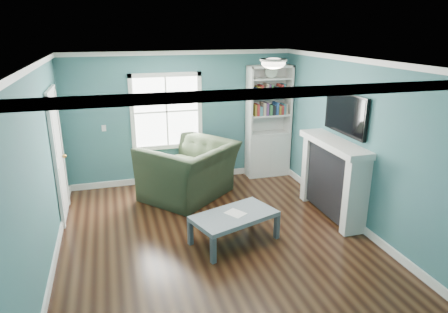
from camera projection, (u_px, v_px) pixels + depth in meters
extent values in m
plane|color=black|center=(214.00, 237.00, 6.04)|extent=(5.00, 5.00, 0.00)
plane|color=#346F6D|center=(182.00, 118.00, 7.92)|extent=(4.50, 0.00, 4.50)
plane|color=#346F6D|center=(289.00, 242.00, 3.35)|extent=(4.50, 0.00, 4.50)
plane|color=#346F6D|center=(42.00, 170.00, 5.04)|extent=(0.00, 5.00, 5.00)
plane|color=#346F6D|center=(353.00, 143.00, 6.23)|extent=(0.00, 5.00, 5.00)
plane|color=white|center=(213.00, 61.00, 5.23)|extent=(5.00, 5.00, 0.00)
cube|color=white|center=(184.00, 177.00, 8.29)|extent=(4.50, 0.03, 0.12)
cube|color=white|center=(56.00, 256.00, 5.43)|extent=(0.03, 5.00, 0.12)
cube|color=white|center=(345.00, 215.00, 6.61)|extent=(0.03, 5.00, 0.12)
cube|color=white|center=(180.00, 53.00, 7.51)|extent=(4.50, 0.04, 0.08)
cube|color=white|center=(296.00, 92.00, 2.98)|extent=(4.50, 0.04, 0.08)
cube|color=white|center=(28.00, 69.00, 4.66)|extent=(0.04, 5.00, 0.08)
cube|color=white|center=(360.00, 60.00, 5.83)|extent=(0.04, 5.00, 0.08)
cube|color=white|center=(167.00, 112.00, 7.79)|extent=(1.24, 0.01, 1.34)
cube|color=white|center=(132.00, 114.00, 7.60)|extent=(0.08, 0.06, 1.50)
cube|color=white|center=(200.00, 110.00, 7.95)|extent=(0.08, 0.06, 1.50)
cube|color=white|center=(168.00, 147.00, 7.99)|extent=(1.40, 0.06, 0.08)
cube|color=white|center=(165.00, 75.00, 7.56)|extent=(1.40, 0.06, 0.08)
cube|color=white|center=(167.00, 112.00, 7.78)|extent=(1.24, 0.03, 0.03)
cube|color=white|center=(167.00, 112.00, 7.78)|extent=(0.03, 0.03, 1.34)
cube|color=silver|center=(267.00, 154.00, 8.46)|extent=(0.90, 0.35, 0.90)
cube|color=silver|center=(249.00, 102.00, 7.99)|extent=(0.04, 0.35, 1.40)
cube|color=silver|center=(289.00, 99.00, 8.22)|extent=(0.04, 0.35, 1.40)
cube|color=silver|center=(266.00, 99.00, 8.25)|extent=(0.90, 0.02, 1.40)
cube|color=silver|center=(270.00, 66.00, 7.89)|extent=(0.90, 0.35, 0.04)
cube|color=silver|center=(268.00, 133.00, 8.31)|extent=(0.84, 0.33, 0.03)
cube|color=silver|center=(269.00, 115.00, 8.20)|extent=(0.84, 0.33, 0.03)
cube|color=silver|center=(269.00, 97.00, 8.08)|extent=(0.84, 0.33, 0.03)
cube|color=silver|center=(270.00, 79.00, 7.97)|extent=(0.84, 0.33, 0.03)
cube|color=olive|center=(269.00, 109.00, 8.14)|extent=(0.70, 0.25, 0.22)
cube|color=maroon|center=(270.00, 91.00, 8.02)|extent=(0.70, 0.25, 0.22)
cylinder|color=beige|center=(271.00, 72.00, 7.88)|extent=(0.26, 0.06, 0.26)
cube|color=black|center=(333.00, 181.00, 6.58)|extent=(0.30, 1.20, 1.10)
cube|color=black|center=(331.00, 192.00, 6.64)|extent=(0.22, 0.65, 0.70)
cube|color=silver|center=(356.00, 197.00, 5.97)|extent=(0.36, 0.16, 1.20)
cube|color=silver|center=(313.00, 168.00, 7.19)|extent=(0.36, 0.16, 1.20)
cube|color=silver|center=(335.00, 144.00, 6.37)|extent=(0.44, 1.58, 0.10)
cube|color=black|center=(346.00, 114.00, 6.26)|extent=(0.06, 1.10, 0.65)
cube|color=silver|center=(58.00, 157.00, 6.41)|extent=(0.04, 0.80, 2.05)
cube|color=white|center=(56.00, 166.00, 6.00)|extent=(0.05, 0.08, 2.13)
cube|color=white|center=(62.00, 150.00, 6.83)|extent=(0.05, 0.08, 2.13)
cube|color=white|center=(50.00, 91.00, 6.09)|extent=(0.05, 0.98, 0.08)
sphere|color=#BF8C3F|center=(64.00, 156.00, 6.73)|extent=(0.07, 0.07, 0.07)
ellipsoid|color=white|center=(273.00, 63.00, 5.58)|extent=(0.34, 0.34, 0.15)
cylinder|color=white|center=(273.00, 60.00, 5.56)|extent=(0.38, 0.38, 0.03)
cube|color=white|center=(104.00, 128.00, 7.54)|extent=(0.08, 0.01, 0.12)
imported|color=black|center=(189.00, 162.00, 7.27)|extent=(1.84, 1.78, 1.36)
cube|color=#4A5059|center=(213.00, 250.00, 5.32)|extent=(0.08, 0.08, 0.37)
cube|color=#4A5059|center=(277.00, 227.00, 5.95)|extent=(0.08, 0.08, 0.37)
cube|color=#4A5059|center=(190.00, 233.00, 5.78)|extent=(0.08, 0.08, 0.37)
cube|color=#4A5059|center=(252.00, 212.00, 6.41)|extent=(0.08, 0.08, 0.37)
cube|color=slate|center=(234.00, 216.00, 5.79)|extent=(1.36, 1.02, 0.07)
cube|color=white|center=(235.00, 213.00, 5.81)|extent=(0.33, 0.35, 0.00)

